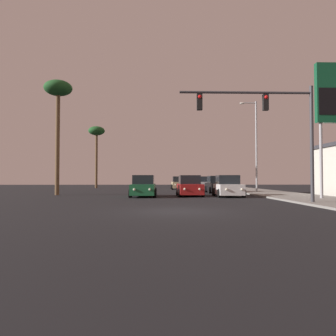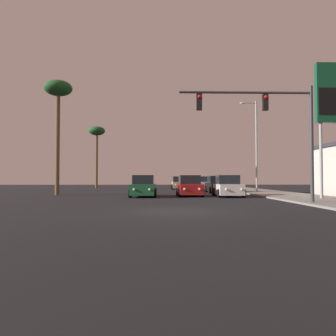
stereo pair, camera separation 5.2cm
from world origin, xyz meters
name	(u,v)px [view 2 (the right image)]	position (x,y,z in m)	size (l,w,h in m)	color
ground_plane	(177,211)	(0.00, 0.00, 0.00)	(120.00, 120.00, 0.00)	black
sidewalk_right	(296,197)	(9.50, 10.00, 0.06)	(5.00, 60.00, 0.12)	gray
car_silver	(202,183)	(4.77, 28.24, 0.76)	(2.04, 4.33, 1.68)	#B7B7BC
car_tan	(179,183)	(1.79, 28.46, 0.76)	(2.04, 4.32, 1.68)	tan
car_green	(143,187)	(-2.02, 11.31, 0.76)	(2.04, 4.32, 1.68)	#195933
car_red	(189,187)	(1.66, 12.12, 0.76)	(2.04, 4.32, 1.68)	maroon
car_black	(217,185)	(4.92, 17.91, 0.76)	(2.04, 4.32, 1.68)	black
car_white	(228,187)	(4.60, 11.23, 0.76)	(2.04, 4.34, 1.68)	silver
traffic_light_mast	(273,119)	(5.59, 3.66, 4.74)	(7.50, 0.36, 6.50)	#38383D
street_lamp	(255,141)	(8.75, 17.88, 5.12)	(1.74, 0.24, 9.00)	#99999E
gas_station_sign	(331,100)	(10.62, 7.00, 6.62)	(2.00, 0.42, 9.00)	#99999E
palm_tree_far	(97,134)	(-10.04, 34.00, 7.91)	(2.40, 2.40, 9.11)	brown
palm_tree_near	(58,95)	(-9.55, 14.00, 8.62)	(2.40, 2.40, 9.91)	brown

